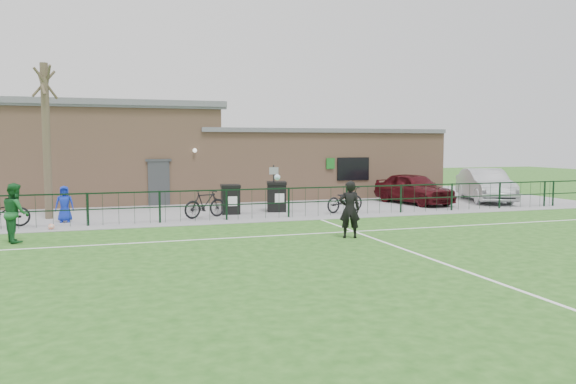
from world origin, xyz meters
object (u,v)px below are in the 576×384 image
object	(u,v)px
bare_tree	(47,142)
spectator_child	(64,204)
wheelie_bin_right	(276,197)
car_silver	(485,185)
sign_post	(274,189)
ball_ground	(51,227)
bicycle_d	(205,204)
wheelie_bin_left	(230,200)
car_maroon	(414,188)
bicycle_e	(345,200)
outfield_player	(15,213)

from	to	relation	value
bare_tree	spectator_child	world-z (taller)	bare_tree
wheelie_bin_right	car_silver	size ratio (longest dim) A/B	0.24
bare_tree	sign_post	distance (m)	9.16
wheelie_bin_right	ball_ground	bearing A→B (deg)	-149.72
bicycle_d	spectator_child	xyz separation A→B (m)	(-5.17, 0.37, 0.12)
wheelie_bin_left	ball_ground	world-z (taller)	wheelie_bin_left
car_maroon	bare_tree	bearing A→B (deg)	169.77
ball_ground	spectator_child	bearing A→B (deg)	79.31
wheelie_bin_left	car_silver	bearing A→B (deg)	10.75
car_maroon	car_silver	xyz separation A→B (m)	(4.01, -0.13, 0.07)
wheelie_bin_left	car_silver	xyz separation A→B (m)	(13.29, 0.93, 0.26)
ball_ground	bare_tree	bearing A→B (deg)	96.26
car_silver	ball_ground	world-z (taller)	car_silver
bicycle_e	spectator_child	distance (m)	11.15
wheelie_bin_right	sign_post	bearing A→B (deg)	-117.06
sign_post	spectator_child	world-z (taller)	sign_post
spectator_child	outfield_player	world-z (taller)	outfield_player
wheelie_bin_right	sign_post	world-z (taller)	sign_post
bicycle_d	bicycle_e	size ratio (longest dim) A/B	0.92
sign_post	ball_ground	distance (m)	8.95
wheelie_bin_right	spectator_child	xyz separation A→B (m)	(-8.46, -0.81, 0.08)
car_silver	ball_ground	xyz separation A→B (m)	(-20.00, -3.25, -0.73)
wheelie_bin_left	sign_post	xyz separation A→B (m)	(1.88, -0.00, 0.44)
sign_post	outfield_player	distance (m)	10.41
sign_post	bicycle_d	bearing A→B (deg)	-162.60
bare_tree	wheelie_bin_right	bearing A→B (deg)	-2.89
bicycle_d	bicycle_e	bearing A→B (deg)	-111.76
sign_post	ball_ground	xyz separation A→B (m)	(-8.59, -2.31, -0.91)
bicycle_e	ball_ground	bearing A→B (deg)	76.60
wheelie_bin_left	car_maroon	world-z (taller)	car_maroon
bicycle_d	bicycle_e	distance (m)	5.97
wheelie_bin_left	bicycle_d	world-z (taller)	wheelie_bin_left
bicycle_d	outfield_player	xyz separation A→B (m)	(-6.27, -3.57, 0.31)
car_maroon	spectator_child	xyz separation A→B (m)	(-15.66, -1.67, -0.07)
wheelie_bin_right	car_maroon	xyz separation A→B (m)	(7.21, 0.85, 0.15)
car_maroon	outfield_player	distance (m)	17.67
spectator_child	outfield_player	size ratio (longest dim) A/B	0.76
outfield_player	ball_ground	size ratio (longest dim) A/B	8.14
car_maroon	ball_ground	bearing A→B (deg)	-179.66
car_maroon	ball_ground	xyz separation A→B (m)	(-15.99, -3.38, -0.66)
outfield_player	wheelie_bin_right	bearing A→B (deg)	-82.26
car_silver	sign_post	bearing A→B (deg)	-155.14
bicycle_d	spectator_child	world-z (taller)	spectator_child
car_silver	ball_ground	bearing A→B (deg)	-150.60
car_silver	bicycle_d	bearing A→B (deg)	-152.34
wheelie_bin_right	car_silver	xyz separation A→B (m)	(11.22, 0.72, 0.22)
spectator_child	car_silver	bearing A→B (deg)	5.94
sign_post	outfield_player	xyz separation A→B (m)	(-9.37, -4.54, -0.13)
car_silver	outfield_player	world-z (taller)	outfield_player
wheelie_bin_right	bicycle_d	xyz separation A→B (m)	(-3.29, -1.19, -0.04)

